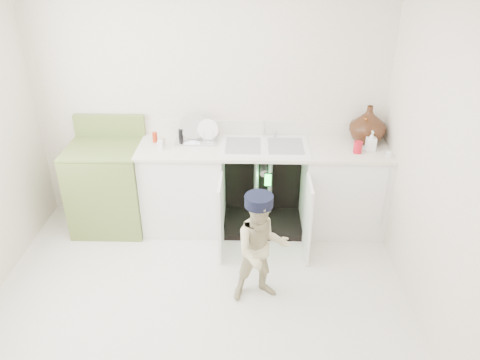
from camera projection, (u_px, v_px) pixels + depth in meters
name	position (u px, v px, depth m)	size (l,w,h in m)	color
ground	(199.00, 304.00, 3.89)	(3.50, 3.50, 0.00)	beige
room_shell	(191.00, 170.00, 3.30)	(6.00, 5.50, 1.26)	silver
counter_run	(268.00, 184.00, 4.71)	(2.44, 1.02, 1.27)	white
avocado_stove	(109.00, 185.00, 4.73)	(0.71, 0.65, 1.11)	olive
repair_worker	(261.00, 248.00, 3.75)	(0.54, 0.98, 0.97)	beige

